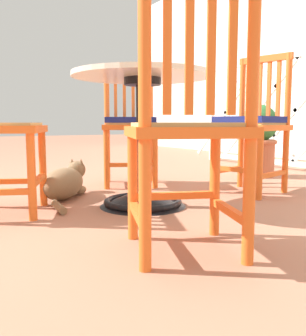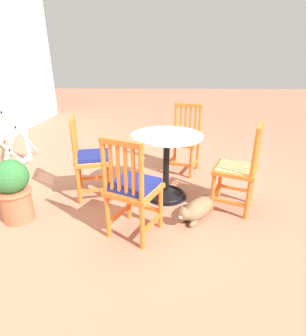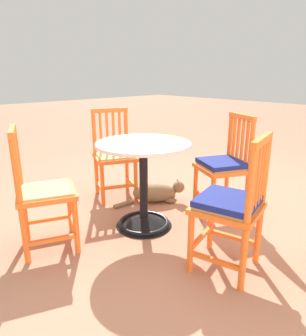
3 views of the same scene
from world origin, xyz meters
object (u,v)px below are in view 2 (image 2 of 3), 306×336
at_px(orange_chair_by_planter, 238,170).
at_px(tabby_cat, 196,210).
at_px(cafe_table, 166,173).
at_px(terracotta_planter, 14,189).
at_px(orange_chair_at_corner, 91,159).
at_px(orange_chair_tucked_in, 133,189).
at_px(orange_chair_facing_out, 184,141).

height_order(orange_chair_by_planter, tabby_cat, orange_chair_by_planter).
bearing_deg(cafe_table, tabby_cat, -147.37).
bearing_deg(orange_chair_by_planter, tabby_cat, 117.28).
bearing_deg(terracotta_planter, tabby_cat, -87.83).
height_order(orange_chair_at_corner, terracotta_planter, orange_chair_at_corner).
bearing_deg(orange_chair_by_planter, orange_chair_at_corner, 81.41).
bearing_deg(cafe_table, orange_chair_at_corner, 90.03).
xyz_separation_m(tabby_cat, terracotta_planter, (-0.07, 1.74, 0.23)).
height_order(orange_chair_tucked_in, tabby_cat, orange_chair_tucked_in).
xyz_separation_m(orange_chair_tucked_in, tabby_cat, (0.26, -0.59, -0.35)).
bearing_deg(orange_chair_facing_out, terracotta_planter, 126.89).
bearing_deg(orange_chair_at_corner, orange_chair_facing_out, -55.12).
bearing_deg(orange_chair_at_corner, terracotta_planter, 130.17).
height_order(orange_chair_by_planter, orange_chair_at_corner, same).
bearing_deg(terracotta_planter, orange_chair_at_corner, -49.83).
relative_size(cafe_table, tabby_cat, 1.14).
relative_size(cafe_table, orange_chair_at_corner, 0.83).
xyz_separation_m(orange_chair_facing_out, tabby_cat, (-1.21, -0.04, -0.34)).
relative_size(orange_chair_by_planter, tabby_cat, 1.36).
distance_m(orange_chair_at_corner, orange_chair_tucked_in, 0.89).
xyz_separation_m(cafe_table, orange_chair_by_planter, (-0.23, -0.72, 0.15)).
bearing_deg(orange_chair_at_corner, cafe_table, -89.97).
height_order(cafe_table, orange_chair_facing_out, orange_chair_facing_out).
xyz_separation_m(orange_chair_by_planter, tabby_cat, (-0.22, 0.43, -0.34)).
xyz_separation_m(orange_chair_at_corner, orange_chair_tucked_in, (-0.71, -0.53, 0.00)).
bearing_deg(cafe_table, orange_chair_by_planter, -108.07).
relative_size(orange_chair_at_corner, tabby_cat, 1.36).
bearing_deg(orange_chair_at_corner, orange_chair_by_planter, -98.59).
xyz_separation_m(orange_chair_by_planter, orange_chair_facing_out, (0.99, 0.47, 0.00)).
bearing_deg(orange_chair_at_corner, tabby_cat, -112.04).
distance_m(orange_chair_by_planter, terracotta_planter, 2.18).
bearing_deg(tabby_cat, terracotta_planter, 92.17).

